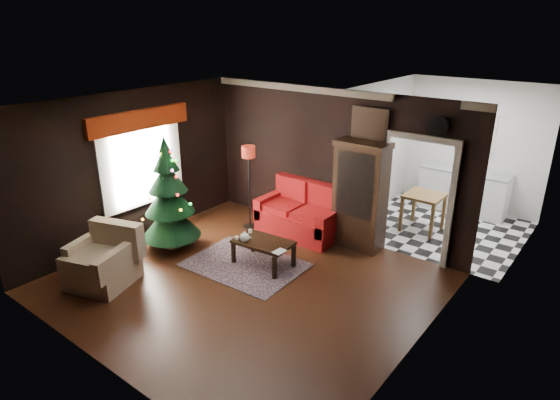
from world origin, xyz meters
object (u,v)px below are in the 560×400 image
Objects in this scene: christmas_tree at (169,195)px; teapot at (245,237)px; armchair at (100,257)px; coffee_table at (263,253)px; curio_cabinet at (360,198)px; loveseat at (300,210)px; kitchen_table at (423,212)px; floor_lamp at (249,188)px; wall_clock at (439,126)px.

teapot is (1.49, 0.32, -0.51)m from christmas_tree.
teapot is at bearing 33.76° from armchair.
teapot is (-0.22, -0.21, 0.31)m from coffee_table.
loveseat is at bearing -169.17° from curio_cabinet.
kitchen_table is (3.19, 5.09, -0.09)m from armchair.
armchair is 2.29m from teapot.
floor_lamp reaches higher than loveseat.
floor_lamp reaches higher than coffee_table.
kitchen_table is at bearing 42.51° from loveseat.
teapot is 0.58× the size of wall_clock.
christmas_tree is at bearing 74.89° from armchair.
wall_clock is 2.43m from kitchen_table.
loveseat reaches higher than kitchen_table.
curio_cabinet is at bearing -114.44° from kitchen_table.
wall_clock is (2.33, 2.03, 1.84)m from teapot.
curio_cabinet reaches higher than loveseat.
curio_cabinet is 1.88m from wall_clock.
coffee_table is at bearing 32.79° from armchair.
christmas_tree is at bearing -106.16° from floor_lamp.
floor_lamp is at bearing 73.84° from christmas_tree.
floor_lamp is at bearing 139.18° from coffee_table.
curio_cabinet is 1.96× the size of armchair.
curio_cabinet is 0.95× the size of christmas_tree.
loveseat is 2.27× the size of kitchen_table.
kitchen_table is (1.56, 3.06, 0.14)m from coffee_table.
curio_cabinet is 5.94× the size of wall_clock.
wall_clock reaches higher than coffee_table.
teapot is (0.02, -1.63, 0.04)m from loveseat.
armchair is (-2.54, -3.66, -0.49)m from curio_cabinet.
floor_lamp is at bearing -167.67° from wall_clock.
kitchen_table reaches higher than teapot.
kitchen_table is at bearing 47.70° from christmas_tree.
floor_lamp is at bearing -161.65° from loveseat.
armchair is (-0.38, -3.10, -0.37)m from floor_lamp.
coffee_table is at bearing -119.09° from curio_cabinet.
floor_lamp is 3.47m from kitchen_table.
loveseat is at bearing -137.49° from kitchen_table.
loveseat is at bearing 90.71° from teapot.
loveseat is 5.31× the size of wall_clock.
curio_cabinet is 1.93× the size of coffee_table.
christmas_tree reaches higher than curio_cabinet.
armchair reaches higher than coffee_table.
christmas_tree is 1.97m from coffee_table.
loveseat reaches higher than coffee_table.
curio_cabinet is 2.20m from teapot.
curio_cabinet reaches higher than teapot.
christmas_tree reaches higher than floor_lamp.
teapot is (-1.13, -1.85, -0.41)m from curio_cabinet.
christmas_tree is at bearing -162.67° from coffee_table.
loveseat reaches higher than teapot.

